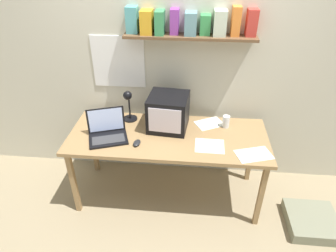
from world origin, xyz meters
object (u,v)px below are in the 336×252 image
Objects in this scene: corner_desk at (168,140)px; computer_mouse at (137,143)px; crt_monitor at (168,112)px; laptop at (107,131)px; loose_paper_near_monitor at (209,124)px; printed_handout at (254,155)px; juice_glass at (226,122)px; floor_cushion at (312,221)px; open_notebook at (210,146)px; desk_lamp at (129,103)px; loose_paper_near_laptop at (105,121)px.

computer_mouse reaches higher than corner_desk.
laptop is at bearing -152.90° from crt_monitor.
computer_mouse is 0.77m from loose_paper_near_monitor.
printed_handout is (0.76, -0.37, -0.16)m from crt_monitor.
floor_cushion is at bearing -29.93° from juice_glass.
computer_mouse reaches higher than loose_paper_near_monitor.
loose_paper_near_monitor is (0.01, 0.37, 0.00)m from open_notebook.
computer_mouse is 0.35× the size of loose_paper_near_monitor.
juice_glass is 0.88m from computer_mouse.
open_notebook is at bearing 171.38° from floor_cushion.
open_notebook and printed_handout have the same top height.
desk_lamp is at bearing 178.88° from juice_glass.
juice_glass is 0.37× the size of loose_paper_near_monitor.
juice_glass is at bearing -4.97° from desk_lamp.
computer_mouse is at bearing 175.97° from floor_cushion.
laptop is 1.21× the size of printed_handout.
loose_paper_near_laptop is at bearing -177.71° from desk_lamp.
computer_mouse reaches higher than open_notebook.
crt_monitor is 1.70m from floor_cushion.
loose_paper_near_laptop reaches higher than floor_cushion.
laptop is at bearing 176.18° from open_notebook.
crt_monitor is at bearing 154.31° from printed_handout.
floor_cushion is (1.79, -0.50, -0.89)m from desk_lamp.
corner_desk is 1.55m from floor_cushion.
floor_cushion is at bearing -25.61° from laptop.
computer_mouse is at bearing -176.80° from open_notebook.
printed_handout is 0.94m from floor_cushion.
crt_monitor reaches higher than loose_paper_near_monitor.
loose_paper_near_monitor is at bearing 88.91° from open_notebook.
crt_monitor reaches higher than floor_cushion.
laptop is 3.66× the size of computer_mouse.
laptop is at bearing 161.26° from computer_mouse.
loose_paper_near_laptop and loose_paper_near_monitor have the same top height.
loose_paper_near_laptop is 1.04m from loose_paper_near_monitor.
juice_glass reaches higher than printed_handout.
loose_paper_near_monitor is (0.79, 0.02, -0.20)m from desk_lamp.
floor_cushion is at bearing -19.59° from desk_lamp.
desk_lamp reaches higher than computer_mouse.
laptop is 3.44× the size of juice_glass.
loose_paper_near_laptop is (-1.03, 0.33, 0.00)m from open_notebook.
open_notebook is at bearing 3.20° from computer_mouse.
floor_cushion is (1.94, -0.21, -0.76)m from laptop.
loose_paper_near_laptop is (-1.41, 0.41, 0.00)m from printed_handout.
open_notebook is at bearing -19.84° from corner_desk.
corner_desk is at bearing -31.81° from desk_lamp.
loose_paper_near_monitor is at bearing 32.23° from computer_mouse.
printed_handout is 0.74× the size of floor_cushion.
juice_glass is 0.37× the size of loose_paper_near_laptop.
crt_monitor is at bearing 51.42° from computer_mouse.
corner_desk is 0.41m from open_notebook.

